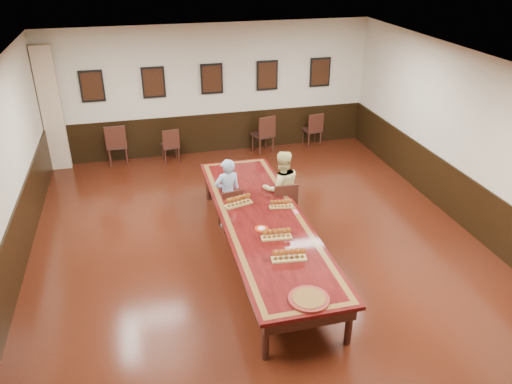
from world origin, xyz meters
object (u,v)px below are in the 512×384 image
object	(u,v)px
person_man	(228,193)
carved_platter	(309,299)
chair_woman	(283,203)
spare_chair_c	(263,133)
chair_man	(230,208)
spare_chair_d	(312,129)
conference_table	(263,225)
spare_chair_a	(117,144)
person_woman	(281,188)
spare_chair_b	(170,144)

from	to	relation	value
person_man	carved_platter	xyz separation A→B (m)	(0.41, -3.36, 0.08)
chair_woman	spare_chair_c	world-z (taller)	spare_chair_c
carved_platter	chair_man	bearing A→B (deg)	96.99
spare_chair_c	spare_chair_d	world-z (taller)	spare_chair_c
conference_table	spare_chair_a	bearing A→B (deg)	116.95
chair_woman	person_man	world-z (taller)	person_man
spare_chair_c	person_woman	xyz separation A→B (m)	(-0.59, -3.62, 0.25)
spare_chair_b	carved_platter	distance (m)	6.91
chair_man	spare_chair_a	distance (m)	4.21
spare_chair_d	spare_chair_b	bearing A→B (deg)	-2.97
person_man	person_woman	distance (m)	1.02
spare_chair_a	person_woman	distance (m)	4.82
chair_woman	spare_chair_a	distance (m)	4.89
person_man	carved_platter	bearing A→B (deg)	88.93
chair_woman	person_woman	xyz separation A→B (m)	(-0.00, 0.10, 0.27)
chair_man	person_woman	xyz separation A→B (m)	(0.99, -0.05, 0.31)
chair_woman	person_woman	world-z (taller)	person_woman
spare_chair_d	person_woman	xyz separation A→B (m)	(-1.99, -3.77, 0.30)
chair_man	spare_chair_b	world-z (taller)	same
spare_chair_a	conference_table	size ratio (longest dim) A/B	0.21
spare_chair_a	carved_platter	world-z (taller)	spare_chair_a
person_woman	carved_platter	distance (m)	3.27
conference_table	carved_platter	xyz separation A→B (m)	(0.03, -2.20, 0.16)
chair_man	chair_woman	world-z (taller)	chair_woman
chair_man	spare_chair_a	bearing A→B (deg)	-69.04
spare_chair_a	person_woman	xyz separation A→B (m)	(3.04, -3.74, 0.23)
chair_woman	spare_chair_a	world-z (taller)	spare_chair_a
spare_chair_c	spare_chair_d	bearing A→B (deg)	171.48
spare_chair_c	chair_man	bearing A→B (deg)	51.43
person_man	person_woman	xyz separation A→B (m)	(1.00, -0.15, 0.06)
chair_man	conference_table	xyz separation A→B (m)	(0.37, -1.07, 0.18)
person_woman	spare_chair_c	bearing A→B (deg)	-99.57
chair_man	person_man	size ratio (longest dim) A/B	0.63
spare_chair_b	person_woman	size ratio (longest dim) A/B	0.58
spare_chair_a	spare_chair_b	world-z (taller)	spare_chair_a
chair_woman	spare_chair_d	bearing A→B (deg)	-117.43
chair_woman	spare_chair_c	bearing A→B (deg)	-99.31
spare_chair_a	person_man	distance (m)	4.13
spare_chair_b	carved_platter	xyz separation A→B (m)	(1.19, -6.80, 0.34)
chair_man	person_woman	distance (m)	1.04
spare_chair_c	person_man	distance (m)	3.83
chair_woman	conference_table	distance (m)	1.11
spare_chair_a	chair_woman	bearing A→B (deg)	128.05
spare_chair_b	conference_table	size ratio (longest dim) A/B	0.17
spare_chair_a	spare_chair_c	bearing A→B (deg)	177.81
spare_chair_d	person_woman	size ratio (longest dim) A/B	0.61
chair_man	carved_platter	world-z (taller)	chair_man
chair_woman	spare_chair_d	distance (m)	4.35
chair_man	spare_chair_d	world-z (taller)	spare_chair_d
spare_chair_b	person_man	bearing A→B (deg)	95.83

